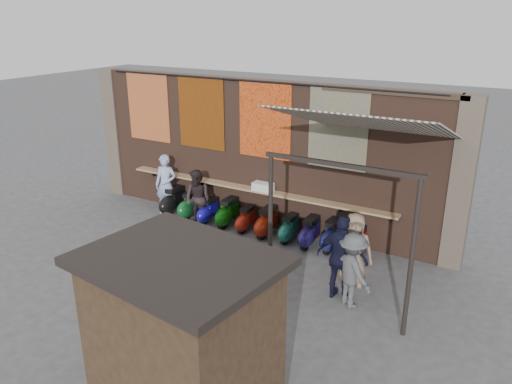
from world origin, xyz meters
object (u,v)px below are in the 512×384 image
scooter_stool_0 (173,201)px  scooter_stool_4 (246,219)px  scooter_stool_3 (228,213)px  scooter_stool_6 (289,229)px  diner_left (166,185)px  shopper_tan (354,249)px  market_stall (184,344)px  scooter_stool_2 (208,211)px  diner_right (198,199)px  shopper_navy (342,258)px  shopper_grey (353,270)px  shelf_box (263,187)px  scooter_stool_5 (267,222)px  scooter_stool_1 (190,205)px  scooter_stool_8 (332,236)px  scooter_stool_7 (310,233)px  scooter_stool_9 (357,242)px

scooter_stool_0 → scooter_stool_4: 2.50m
scooter_stool_3 → scooter_stool_4: (0.62, -0.04, -0.05)m
scooter_stool_6 → diner_left: diner_left is taller
shopper_tan → market_stall: 4.94m
scooter_stool_2 → diner_right: bearing=-107.4°
shopper_tan → scooter_stool_2: bearing=141.9°
scooter_stool_2 → shopper_navy: (4.65, -1.95, 0.58)m
shopper_grey → shopper_tan: shopper_tan is taller
scooter_stool_0 → shopper_tan: shopper_tan is taller
shelf_box → scooter_stool_5: (0.30, -0.33, -0.84)m
shelf_box → scooter_stool_6: (0.95, -0.33, -0.89)m
scooter_stool_5 → market_stall: (1.93, -6.11, 0.85)m
scooter_stool_1 → diner_left: size_ratio=0.45×
shelf_box → scooter_stool_0: 2.98m
scooter_stool_6 → scooter_stool_8: size_ratio=0.89×
scooter_stool_1 → diner_right: (0.55, -0.37, 0.43)m
scooter_stool_7 → shopper_navy: (1.52, -1.92, 0.54)m
scooter_stool_0 → shopper_navy: 6.25m
shelf_box → diner_left: (-3.03, -0.36, -0.34)m
scooter_stool_6 → shopper_grey: 3.23m
scooter_stool_0 → diner_left: (-0.18, -0.06, 0.49)m
scooter_stool_2 → shopper_grey: 5.39m
scooter_stool_5 → shopper_navy: 3.42m
shopper_grey → market_stall: 4.18m
scooter_stool_5 → diner_right: diner_right is taller
shelf_box → scooter_stool_1: bearing=-172.8°
scooter_stool_1 → market_stall: (4.46, -6.15, 0.87)m
shelf_box → diner_left: size_ratio=0.31×
scooter_stool_2 → scooter_stool_8: 3.69m
scooter_stool_3 → scooter_stool_7: size_ratio=1.03×
scooter_stool_7 → diner_left: diner_left is taller
shopper_navy → market_stall: market_stall is taller
scooter_stool_8 → shopper_tan: 1.69m
scooter_stool_4 → scooter_stool_5: size_ratio=0.86×
scooter_stool_4 → scooter_stool_7: size_ratio=0.89×
scooter_stool_0 → shopper_navy: bearing=-18.4°
scooter_stool_3 → scooter_stool_4: bearing=-3.8°
scooter_stool_3 → diner_left: diner_left is taller
shelf_box → market_stall: market_stall is taller
diner_right → market_stall: size_ratio=0.65×
diner_left → shopper_navy: bearing=-30.0°
scooter_stool_8 → diner_right: (-3.79, -0.38, 0.41)m
scooter_stool_4 → scooter_stool_7: (1.89, -0.04, 0.04)m
scooter_stool_1 → shopper_tan: 5.50m
scooter_stool_4 → scooter_stool_7: scooter_stool_7 is taller
scooter_stool_4 → diner_right: diner_right is taller
scooter_stool_2 → shopper_tan: bearing=-15.2°
shelf_box → shopper_grey: bearing=-35.9°
scooter_stool_3 → scooter_stool_9: (3.72, 0.00, -0.03)m
scooter_stool_4 → scooter_stool_1: bearing=179.2°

